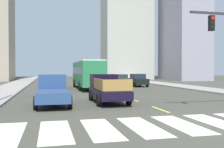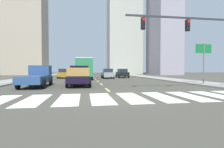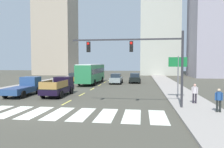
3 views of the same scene
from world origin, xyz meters
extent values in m
plane|color=#47453A|center=(0.00, 0.00, 0.00)|extent=(160.00, 160.00, 0.00)
cube|color=#9B938B|center=(10.91, 18.00, 0.07)|extent=(3.55, 110.00, 0.15)
cube|color=#9B938B|center=(-10.91, 18.00, 0.07)|extent=(3.55, 110.00, 0.15)
cube|color=white|center=(-4.32, 0.00, 0.00)|extent=(1.17, 3.88, 0.01)
cube|color=white|center=(-2.59, 0.00, 0.00)|extent=(1.17, 3.88, 0.01)
cube|color=white|center=(-0.86, 0.00, 0.00)|extent=(1.17, 3.88, 0.01)
cube|color=white|center=(0.86, 0.00, 0.00)|extent=(1.17, 3.88, 0.01)
cube|color=white|center=(2.59, 0.00, 0.00)|extent=(1.17, 3.88, 0.01)
cube|color=white|center=(4.32, 0.00, 0.00)|extent=(1.17, 3.88, 0.01)
cube|color=white|center=(6.04, 0.00, 0.00)|extent=(1.17, 3.88, 0.01)
cube|color=#E0D455|center=(0.00, 4.00, 0.00)|extent=(0.16, 2.40, 0.01)
cube|color=#E0D455|center=(0.00, 9.00, 0.00)|extent=(0.16, 2.40, 0.01)
cube|color=#E0D455|center=(0.00, 14.00, 0.00)|extent=(0.16, 2.40, 0.01)
cube|color=#E0D455|center=(0.00, 19.00, 0.00)|extent=(0.16, 2.40, 0.01)
cube|color=#E0D455|center=(0.00, 24.00, 0.00)|extent=(0.16, 2.40, 0.01)
cube|color=#E0D455|center=(0.00, 29.00, 0.00)|extent=(0.16, 2.40, 0.01)
cube|color=#E0D455|center=(0.00, 34.00, 0.00)|extent=(0.16, 2.40, 0.01)
cube|color=#E0D455|center=(0.00, 39.00, 0.00)|extent=(0.16, 2.40, 0.01)
cube|color=black|center=(-2.27, 7.57, 0.68)|extent=(1.96, 5.20, 0.56)
cube|color=black|center=(-2.27, 9.27, 1.46)|extent=(1.84, 1.60, 1.00)
cube|color=#19232D|center=(-2.27, 9.71, 1.64)|extent=(1.72, 0.08, 0.56)
cube|color=black|center=(-2.27, 6.62, 0.99)|extent=(1.84, 3.30, 0.06)
cylinder|color=black|center=(-3.25, 9.13, 0.40)|extent=(0.22, 0.80, 0.80)
cylinder|color=black|center=(-1.29, 9.13, 0.40)|extent=(0.22, 0.80, 0.80)
cylinder|color=black|center=(-3.25, 6.01, 0.40)|extent=(0.22, 0.80, 0.80)
cylinder|color=black|center=(-1.29, 6.01, 0.40)|extent=(0.22, 0.80, 0.80)
cube|color=olive|center=(-3.17, 6.62, 1.37)|extent=(0.06, 3.17, 0.70)
cube|color=olive|center=(-1.37, 6.62, 1.37)|extent=(0.06, 3.17, 0.70)
cube|color=olive|center=(-2.27, 5.04, 1.37)|extent=(1.80, 0.06, 0.70)
cube|color=navy|center=(-6.04, 7.05, 0.68)|extent=(1.96, 5.20, 0.56)
cube|color=navy|center=(-6.04, 8.75, 1.46)|extent=(1.84, 1.60, 1.00)
cube|color=#19232D|center=(-6.04, 9.19, 1.64)|extent=(1.72, 0.08, 0.56)
cube|color=navy|center=(-6.04, 6.10, 0.99)|extent=(1.84, 3.30, 0.06)
cylinder|color=black|center=(-7.02, 8.61, 0.40)|extent=(0.22, 0.80, 0.80)
cylinder|color=black|center=(-5.06, 8.61, 0.40)|extent=(0.22, 0.80, 0.80)
cylinder|color=black|center=(-7.02, 5.49, 0.40)|extent=(0.22, 0.80, 0.80)
cylinder|color=black|center=(-5.06, 5.49, 0.40)|extent=(0.22, 0.80, 0.80)
cube|color=#297B48|center=(-1.81, 20.96, 1.85)|extent=(2.50, 10.80, 2.70)
cube|color=#19232D|center=(-1.81, 20.96, 2.20)|extent=(2.52, 9.94, 0.80)
cube|color=silver|center=(-1.81, 20.96, 3.26)|extent=(2.40, 10.37, 0.12)
cylinder|color=black|center=(-3.06, 24.31, 0.50)|extent=(0.22, 1.00, 1.00)
cylinder|color=black|center=(-0.56, 24.31, 0.50)|extent=(0.22, 1.00, 1.00)
cylinder|color=black|center=(-3.06, 17.99, 0.50)|extent=(0.22, 1.00, 1.00)
cylinder|color=black|center=(-0.56, 17.99, 0.50)|extent=(0.22, 1.00, 1.00)
cube|color=gray|center=(2.33, 21.75, 0.70)|extent=(1.80, 4.40, 0.76)
cube|color=#1E2833|center=(2.33, 21.60, 1.40)|extent=(1.58, 2.11, 0.64)
cylinder|color=black|center=(1.43, 23.11, 0.32)|extent=(0.22, 0.64, 0.64)
cylinder|color=black|center=(3.23, 23.11, 0.32)|extent=(0.22, 0.64, 0.64)
cylinder|color=black|center=(1.43, 20.39, 0.32)|extent=(0.22, 0.64, 0.64)
cylinder|color=black|center=(3.23, 20.39, 0.32)|extent=(0.22, 0.64, 0.64)
cube|color=black|center=(5.46, 23.77, 0.70)|extent=(1.80, 4.40, 0.76)
cube|color=#1E2833|center=(5.46, 23.62, 1.40)|extent=(1.58, 2.11, 0.64)
cylinder|color=black|center=(4.56, 25.13, 0.32)|extent=(0.22, 0.64, 0.64)
cylinder|color=black|center=(6.36, 25.13, 0.32)|extent=(0.22, 0.64, 0.64)
cylinder|color=black|center=(4.56, 22.40, 0.32)|extent=(0.22, 0.64, 0.64)
cylinder|color=black|center=(6.36, 22.40, 0.32)|extent=(0.22, 0.64, 0.64)
cube|color=#A26E1E|center=(-5.47, 23.42, 0.70)|extent=(1.80, 4.40, 0.76)
cube|color=#1E2833|center=(-5.47, 23.27, 1.40)|extent=(1.58, 2.11, 0.64)
cylinder|color=black|center=(-6.37, 24.78, 0.32)|extent=(0.22, 0.64, 0.64)
cylinder|color=black|center=(-4.57, 24.78, 0.32)|extent=(0.22, 0.64, 0.64)
cylinder|color=black|center=(-6.37, 22.05, 0.32)|extent=(0.22, 0.64, 0.64)
cylinder|color=black|center=(-4.57, 22.05, 0.32)|extent=(0.22, 0.64, 0.64)
cube|color=#2D2D33|center=(5.42, 2.64, 5.40)|extent=(8.63, 0.12, 0.12)
cube|color=black|center=(5.85, 2.64, 4.85)|extent=(0.28, 0.24, 0.84)
cylinder|color=red|center=(5.85, 2.51, 5.11)|extent=(0.20, 0.04, 0.20)
cylinder|color=black|center=(5.85, 2.51, 4.85)|extent=(0.20, 0.04, 0.20)
cylinder|color=black|center=(5.85, 2.51, 4.59)|extent=(0.20, 0.04, 0.20)
cube|color=black|center=(2.40, 2.64, 4.85)|extent=(0.28, 0.24, 0.84)
cylinder|color=red|center=(2.40, 2.51, 5.11)|extent=(0.20, 0.04, 0.20)
cylinder|color=black|center=(2.40, 2.51, 4.85)|extent=(0.20, 0.04, 0.20)
cylinder|color=black|center=(2.40, 2.51, 4.59)|extent=(0.20, 0.04, 0.20)
cylinder|color=slate|center=(10.06, 6.48, 2.10)|extent=(0.12, 0.12, 4.20)
cube|color=#156931|center=(10.01, 6.46, 3.65)|extent=(1.70, 0.06, 0.90)
cube|color=#9792A0|center=(22.50, 42.01, 20.82)|extent=(7.16, 11.50, 41.65)
cube|color=tan|center=(-19.15, 47.77, 16.79)|extent=(10.90, 10.01, 33.57)
cube|color=#AEB0A2|center=(11.70, 49.78, 14.23)|extent=(11.01, 8.05, 28.47)
camera|label=1|loc=(-6.26, -9.99, 2.32)|focal=41.86mm
camera|label=2|loc=(-1.75, -9.49, 1.56)|focal=28.19mm
camera|label=3|loc=(6.70, -14.21, 3.59)|focal=34.20mm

